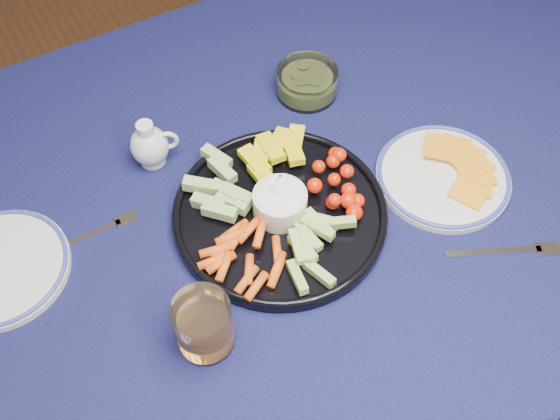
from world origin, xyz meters
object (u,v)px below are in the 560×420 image
crudite_platter (278,210)px  cheese_plate (443,175)px  dining_table (269,220)px  pickle_bowl (307,83)px  juice_tumbler (204,327)px  creamer_pitcher (150,145)px

crudite_platter → cheese_plate: crudite_platter is taller
dining_table → pickle_bowl: 0.27m
cheese_plate → juice_tumbler: size_ratio=2.34×
dining_table → cheese_plate: (0.27, -0.13, 0.10)m
crudite_platter → juice_tumbler: (-0.20, -0.14, 0.02)m
cheese_plate → pickle_bowl: bearing=107.2°
dining_table → crudite_platter: (-0.01, -0.06, 0.11)m
crudite_platter → creamer_pitcher: crudite_platter is taller
cheese_plate → juice_tumbler: bearing=-172.4°
cheese_plate → crudite_platter: bearing=166.0°
dining_table → creamer_pitcher: creamer_pitcher is taller
pickle_bowl → crudite_platter: bearing=-130.2°
pickle_bowl → creamer_pitcher: bearing=-178.0°
crudite_platter → pickle_bowl: 0.30m
creamer_pitcher → juice_tumbler: juice_tumbler is taller
pickle_bowl → cheese_plate: size_ratio=0.50×
pickle_bowl → cheese_plate: (0.09, -0.30, -0.01)m
cheese_plate → juice_tumbler: juice_tumbler is taller
creamer_pitcher → pickle_bowl: bearing=2.0°
cheese_plate → juice_tumbler: 0.49m
dining_table → crudite_platter: 0.12m
creamer_pitcher → pickle_bowl: size_ratio=0.79×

